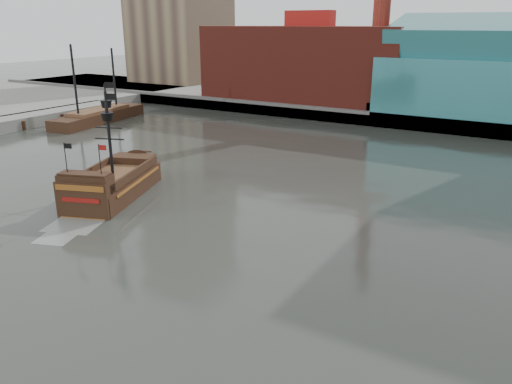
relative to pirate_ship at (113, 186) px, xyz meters
The scene contains 6 objects.
ground 19.04m from the pirate_ship, 34.91° to the right, with size 400.00×400.00×0.00m, color #242723.
promenade_far 82.61m from the pirate_ship, 79.12° to the left, with size 220.00×60.00×2.00m, color slate.
seawall 53.93m from the pirate_ship, 73.20° to the left, with size 220.00×1.00×2.60m, color #4C4C49.
pier 46.53m from the pirate_ship, 155.73° to the left, with size 6.00×40.00×2.00m, color slate.
pirate_ship is the anchor object (origin of this frame).
docked_vessel 44.61m from the pirate_ship, 139.45° to the left, with size 8.48×22.39×14.88m.
Camera 1 is at (23.27, -24.34, 17.52)m, focal length 35.00 mm.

